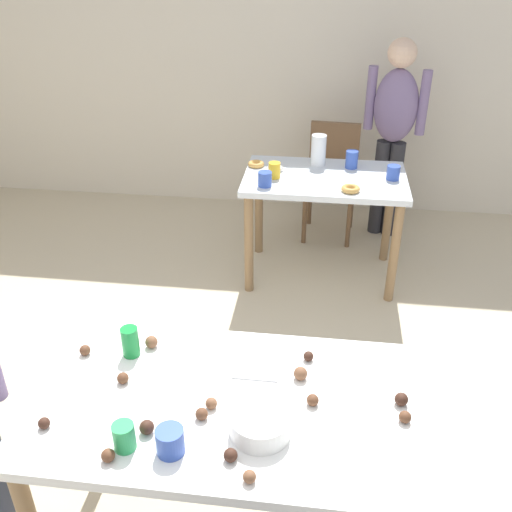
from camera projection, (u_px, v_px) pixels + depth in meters
ground_plane at (216, 503)px, 2.54m from camera, size 6.40×6.40×0.00m
wall_back at (285, 51)px, 4.64m from camera, size 6.40×0.10×2.60m
dining_table_near at (221, 419)px, 2.08m from camera, size 1.34×0.79×0.75m
dining_table_far at (324, 193)px, 3.87m from camera, size 1.06×0.66×0.75m
chair_far_table at (332, 173)px, 4.52m from camera, size 0.43×0.43×0.87m
person_adult_far at (394, 123)px, 4.30m from camera, size 0.45×0.27×1.51m
mixing_bowl at (260, 424)px, 1.88m from camera, size 0.20×0.20×0.08m
soda_can at (130, 342)px, 2.22m from camera, size 0.07×0.07×0.12m
fork_near at (255, 378)px, 2.12m from camera, size 0.17×0.02×0.01m
cup_near_0 at (124, 437)px, 1.83m from camera, size 0.07×0.07×0.10m
cup_near_1 at (170, 441)px, 1.81m from camera, size 0.09×0.09×0.09m
cake_ball_0 at (401, 399)px, 2.00m from camera, size 0.05×0.05×0.05m
cake_ball_1 at (202, 414)px, 1.95m from camera, size 0.04×0.04×0.04m
cake_ball_2 at (301, 374)px, 2.11m from camera, size 0.05×0.05×0.05m
cake_ball_3 at (211, 403)px, 1.99m from camera, size 0.04×0.04×0.04m
cake_ball_4 at (108, 456)px, 1.79m from camera, size 0.04×0.04×0.04m
cake_ball_5 at (151, 342)px, 2.27m from camera, size 0.05×0.05×0.05m
cake_ball_6 at (313, 400)px, 2.00m from camera, size 0.04×0.04×0.04m
cake_ball_7 at (231, 455)px, 1.80m from camera, size 0.04×0.04×0.04m
cake_ball_8 at (123, 378)px, 2.10m from camera, size 0.04×0.04×0.04m
cake_ball_9 at (249, 477)px, 1.73m from camera, size 0.04×0.04×0.04m
cake_ball_10 at (308, 356)px, 2.21m from camera, size 0.04×0.04×0.04m
cake_ball_11 at (85, 350)px, 2.24m from camera, size 0.04×0.04×0.04m
cake_ball_12 at (44, 423)px, 1.91m from camera, size 0.04×0.04×0.04m
cake_ball_13 at (147, 427)px, 1.89m from camera, size 0.05×0.05×0.05m
cake_ball_14 at (405, 417)px, 1.93m from camera, size 0.04×0.04×0.04m
pitcher_far at (318, 150)px, 3.94m from camera, size 0.10×0.10×0.21m
cup_far_0 at (265, 179)px, 3.65m from camera, size 0.09×0.09×0.09m
cup_far_1 at (352, 159)px, 3.91m from camera, size 0.08×0.08×0.12m
cup_far_2 at (274, 170)px, 3.76m from camera, size 0.08×0.08×0.10m
cup_far_3 at (393, 173)px, 3.74m from camera, size 0.08×0.08×0.09m
donut_far_0 at (256, 164)px, 3.96m from camera, size 0.11×0.11×0.03m
donut_far_1 at (275, 169)px, 3.89m from camera, size 0.10×0.10×0.03m
donut_far_2 at (351, 189)px, 3.59m from camera, size 0.12×0.12×0.03m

